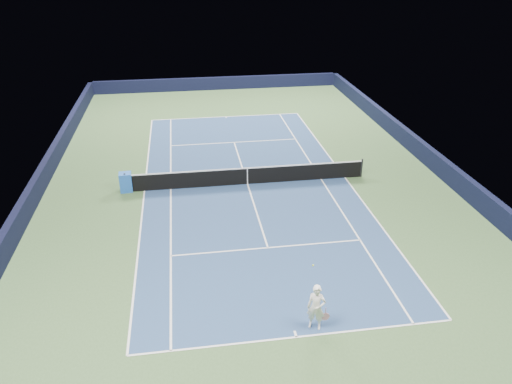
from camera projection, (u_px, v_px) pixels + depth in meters
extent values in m
plane|color=#395830|center=(247.00, 184.00, 27.01)|extent=(40.00, 40.00, 0.00)
cube|color=black|center=(217.00, 83.00, 44.30)|extent=(22.00, 0.35, 1.10)
cube|color=black|center=(436.00, 163.00, 28.24)|extent=(0.35, 40.00, 1.10)
cube|color=black|center=(36.00, 188.00, 25.30)|extent=(0.35, 40.00, 1.10)
cube|color=navy|center=(247.00, 184.00, 27.01)|extent=(10.97, 23.77, 0.01)
cube|color=white|center=(226.00, 117.00, 37.52)|extent=(10.97, 0.08, 0.00)
cube|color=white|center=(296.00, 337.00, 16.50)|extent=(10.97, 0.08, 0.00)
cube|color=white|center=(345.00, 178.00, 27.75)|extent=(0.08, 23.77, 0.00)
cube|color=white|center=(144.00, 191.00, 26.27)|extent=(0.08, 23.77, 0.00)
cube|color=white|center=(321.00, 179.00, 27.57)|extent=(0.08, 23.77, 0.00)
cube|color=white|center=(171.00, 189.00, 26.45)|extent=(0.08, 23.77, 0.00)
cube|color=white|center=(234.00, 142.00, 32.67)|extent=(8.23, 0.08, 0.00)
cube|color=white|center=(268.00, 248.00, 21.35)|extent=(8.23, 0.08, 0.00)
cube|color=white|center=(247.00, 184.00, 27.01)|extent=(0.08, 12.80, 0.00)
cube|color=white|center=(226.00, 117.00, 37.39)|extent=(0.08, 0.30, 0.00)
cube|color=white|center=(295.00, 334.00, 16.63)|extent=(0.08, 0.30, 0.00)
cylinder|color=black|center=(126.00, 183.00, 25.91)|extent=(0.10, 0.10, 1.07)
cylinder|color=black|center=(362.00, 168.00, 27.64)|extent=(0.10, 0.10, 1.07)
cube|color=black|center=(247.00, 176.00, 26.81)|extent=(12.80, 0.03, 0.91)
cube|color=white|center=(247.00, 168.00, 26.59)|extent=(12.80, 0.04, 0.06)
cube|color=white|center=(247.00, 176.00, 26.81)|extent=(0.05, 0.04, 0.91)
cube|color=blue|center=(126.00, 182.00, 26.04)|extent=(0.66, 0.61, 1.03)
cube|color=silver|center=(132.00, 183.00, 26.10)|extent=(0.10, 0.45, 0.46)
imported|color=white|center=(316.00, 307.00, 16.56)|extent=(0.73, 0.62, 1.69)
cylinder|color=pink|center=(326.00, 311.00, 16.63)|extent=(0.03, 0.03, 0.28)
cylinder|color=black|center=(325.00, 317.00, 16.73)|extent=(0.28, 0.02, 0.28)
cylinder|color=pink|center=(325.00, 317.00, 16.73)|extent=(0.30, 0.03, 0.30)
sphere|color=#CCE430|center=(313.00, 265.00, 17.02)|extent=(0.07, 0.07, 0.07)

